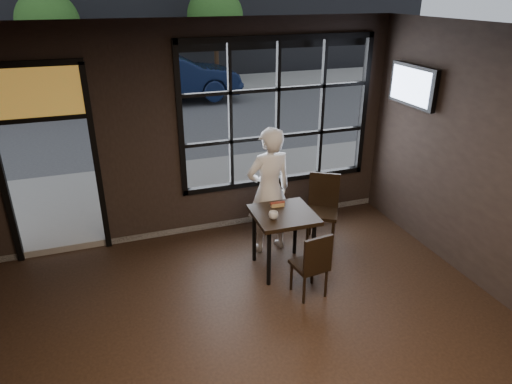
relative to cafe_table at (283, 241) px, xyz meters
name	(u,v)px	position (x,y,z in m)	size (l,w,h in m)	color
ceiling	(308,44)	(-0.74, -2.08, 2.78)	(6.00, 7.00, 0.02)	black
window_frame	(278,113)	(0.46, 1.42, 1.37)	(3.06, 0.12, 2.28)	black
stained_transom	(35,92)	(-2.84, 1.42, 1.92)	(1.20, 0.06, 0.70)	orange
street_asphalt	(119,59)	(-0.74, 21.92, -0.45)	(60.00, 41.00, 0.04)	#545456
cafe_table	(283,241)	(0.00, 0.00, 0.00)	(0.79, 0.79, 0.86)	black
chair_near	(309,263)	(0.09, -0.63, 0.02)	(0.39, 0.39, 0.89)	black
chair_window	(322,211)	(0.82, 0.47, 0.10)	(0.45, 0.45, 1.05)	black
man	(269,191)	(0.01, 0.56, 0.50)	(0.68, 0.45, 1.86)	white
hotdog	(277,204)	(-0.01, 0.21, 0.45)	(0.20, 0.08, 0.06)	tan
cup	(273,215)	(-0.19, -0.11, 0.47)	(0.12, 0.12, 0.10)	silver
tv	(413,86)	(2.19, 0.55, 1.84)	(0.11, 0.99, 0.58)	black
navy_car	(169,77)	(0.19, 10.40, 0.44)	(1.63, 4.67, 1.54)	black
maroon_car	(26,83)	(-4.11, 10.59, 0.48)	(1.92, 4.77, 1.62)	#59181A
tree_left	(48,23)	(-3.35, 12.64, 2.05)	(2.06, 2.06, 3.52)	#332114
tree_right	(215,16)	(2.51, 13.08, 2.12)	(2.12, 2.12, 3.62)	#332114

